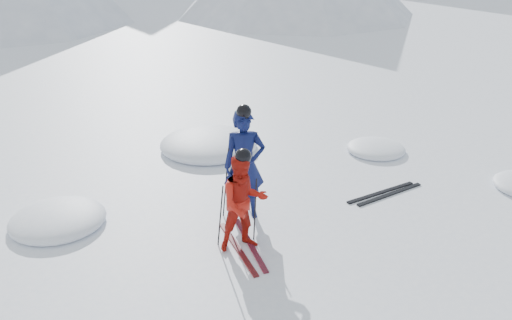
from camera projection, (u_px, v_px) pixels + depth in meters
ground at (359, 199)px, 10.58m from camera, size 160.00×160.00×0.00m
skier_blue at (244, 165)px, 9.59m from camera, size 0.87×0.75×2.03m
skier_red at (244, 203)px, 8.68m from camera, size 0.91×0.77×1.66m
pole_blue_left at (226, 183)px, 9.71m from camera, size 0.13×0.09×1.35m
pole_blue_right at (250, 174)px, 10.04m from camera, size 0.13×0.08×1.35m
pole_red_left at (220, 216)px, 8.85m from camera, size 0.11×0.09×1.11m
pole_red_right at (255, 210)px, 9.05m from camera, size 0.11×0.08×1.11m
ski_worn_left at (238, 248)px, 8.96m from camera, size 0.35×1.69×0.03m
ski_worn_right at (250, 244)px, 9.07m from camera, size 0.47×1.68×0.03m
ski_loose_a at (381, 192)px, 10.81m from camera, size 1.70×0.12×0.03m
ski_loose_b at (390, 194)px, 10.73m from camera, size 1.70×0.18×0.03m
snow_lumps at (235, 166)px, 12.02m from camera, size 10.08×7.03×0.51m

